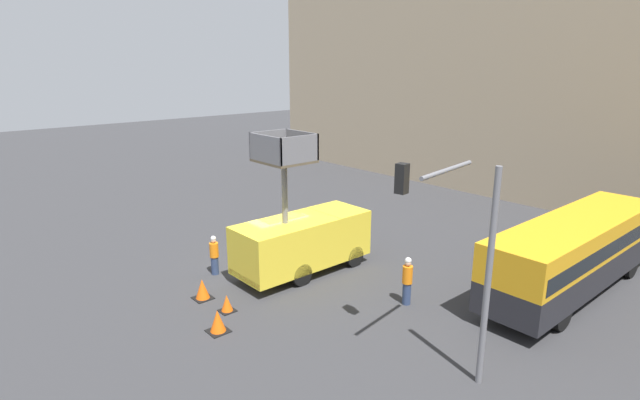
{
  "coord_description": "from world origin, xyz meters",
  "views": [
    {
      "loc": [
        17.03,
        -11.98,
        8.86
      ],
      "look_at": [
        1.3,
        1.76,
        3.08
      ],
      "focal_mm": 28.0,
      "sensor_mm": 36.0,
      "label": 1
    }
  ],
  "objects_px": {
    "utility_truck": "(302,238)",
    "traffic_cone_mid_road": "(218,322)",
    "road_worker_directing": "(407,281)",
    "road_worker_near_truck": "(214,255)",
    "traffic_cone_near_truck": "(227,304)",
    "traffic_light_pole": "(457,235)",
    "city_bus": "(575,249)",
    "traffic_cone_far_side": "(202,289)"
  },
  "relations": [
    {
      "from": "utility_truck",
      "to": "road_worker_near_truck",
      "type": "distance_m",
      "value": 3.84
    },
    {
      "from": "traffic_light_pole",
      "to": "road_worker_directing",
      "type": "height_order",
      "value": "traffic_light_pole"
    },
    {
      "from": "traffic_cone_near_truck",
      "to": "city_bus",
      "type": "bearing_deg",
      "value": 56.05
    },
    {
      "from": "road_worker_near_truck",
      "to": "traffic_cone_mid_road",
      "type": "xyz_separation_m",
      "value": [
        4.31,
        -2.35,
        -0.49
      ]
    },
    {
      "from": "utility_truck",
      "to": "city_bus",
      "type": "relative_size",
      "value": 0.58
    },
    {
      "from": "city_bus",
      "to": "traffic_cone_far_side",
      "type": "distance_m",
      "value": 14.65
    },
    {
      "from": "traffic_cone_near_truck",
      "to": "traffic_cone_mid_road",
      "type": "distance_m",
      "value": 1.44
    },
    {
      "from": "traffic_cone_near_truck",
      "to": "road_worker_directing",
      "type": "bearing_deg",
      "value": 53.79
    },
    {
      "from": "traffic_light_pole",
      "to": "road_worker_directing",
      "type": "relative_size",
      "value": 3.35
    },
    {
      "from": "traffic_light_pole",
      "to": "road_worker_near_truck",
      "type": "distance_m",
      "value": 11.35
    },
    {
      "from": "utility_truck",
      "to": "traffic_cone_near_truck",
      "type": "bearing_deg",
      "value": -77.67
    },
    {
      "from": "road_worker_directing",
      "to": "traffic_light_pole",
      "type": "bearing_deg",
      "value": 119.01
    },
    {
      "from": "road_worker_directing",
      "to": "traffic_cone_mid_road",
      "type": "xyz_separation_m",
      "value": [
        -2.92,
        -6.41,
        -0.58
      ]
    },
    {
      "from": "utility_truck",
      "to": "traffic_cone_far_side",
      "type": "xyz_separation_m",
      "value": [
        -0.56,
        -4.54,
        -1.17
      ]
    },
    {
      "from": "road_worker_directing",
      "to": "traffic_cone_far_side",
      "type": "xyz_separation_m",
      "value": [
        -5.49,
        -5.6,
        -0.57
      ]
    },
    {
      "from": "traffic_light_pole",
      "to": "road_worker_near_truck",
      "type": "xyz_separation_m",
      "value": [
        -10.7,
        -1.73,
        -3.36
      ]
    },
    {
      "from": "city_bus",
      "to": "traffic_cone_mid_road",
      "type": "bearing_deg",
      "value": 156.51
    },
    {
      "from": "utility_truck",
      "to": "traffic_light_pole",
      "type": "bearing_deg",
      "value": -8.59
    },
    {
      "from": "city_bus",
      "to": "road_worker_directing",
      "type": "bearing_deg",
      "value": 152.83
    },
    {
      "from": "traffic_cone_mid_road",
      "to": "traffic_cone_far_side",
      "type": "height_order",
      "value": "traffic_cone_far_side"
    },
    {
      "from": "traffic_light_pole",
      "to": "traffic_cone_near_truck",
      "type": "distance_m",
      "value": 8.96
    },
    {
      "from": "road_worker_near_truck",
      "to": "traffic_cone_far_side",
      "type": "distance_m",
      "value": 2.38
    },
    {
      "from": "traffic_cone_near_truck",
      "to": "traffic_cone_far_side",
      "type": "relative_size",
      "value": 0.8
    },
    {
      "from": "utility_truck",
      "to": "traffic_cone_mid_road",
      "type": "distance_m",
      "value": 5.83
    },
    {
      "from": "road_worker_near_truck",
      "to": "road_worker_directing",
      "type": "xyz_separation_m",
      "value": [
        7.23,
        4.06,
        0.08
      ]
    },
    {
      "from": "traffic_light_pole",
      "to": "traffic_cone_far_side",
      "type": "relative_size",
      "value": 7.92
    },
    {
      "from": "traffic_cone_mid_road",
      "to": "city_bus",
      "type": "bearing_deg",
      "value": 61.95
    },
    {
      "from": "road_worker_near_truck",
      "to": "traffic_cone_near_truck",
      "type": "xyz_separation_m",
      "value": [
        3.26,
        -1.36,
        -0.57
      ]
    },
    {
      "from": "road_worker_directing",
      "to": "traffic_cone_far_side",
      "type": "distance_m",
      "value": 7.86
    },
    {
      "from": "traffic_light_pole",
      "to": "road_worker_near_truck",
      "type": "bearing_deg",
      "value": -170.82
    },
    {
      "from": "road_worker_near_truck",
      "to": "traffic_cone_mid_road",
      "type": "height_order",
      "value": "road_worker_near_truck"
    },
    {
      "from": "utility_truck",
      "to": "road_worker_directing",
      "type": "height_order",
      "value": "utility_truck"
    },
    {
      "from": "traffic_cone_far_side",
      "to": "city_bus",
      "type": "bearing_deg",
      "value": 51.49
    },
    {
      "from": "utility_truck",
      "to": "city_bus",
      "type": "distance_m",
      "value": 10.95
    },
    {
      "from": "road_worker_near_truck",
      "to": "traffic_cone_near_truck",
      "type": "bearing_deg",
      "value": 161.03
    },
    {
      "from": "traffic_cone_mid_road",
      "to": "traffic_cone_far_side",
      "type": "xyz_separation_m",
      "value": [
        -2.57,
        0.81,
        0.0
      ]
    },
    {
      "from": "traffic_light_pole",
      "to": "traffic_cone_far_side",
      "type": "distance_m",
      "value": 10.28
    },
    {
      "from": "traffic_cone_mid_road",
      "to": "utility_truck",
      "type": "bearing_deg",
      "value": 110.59
    },
    {
      "from": "road_worker_near_truck",
      "to": "traffic_cone_far_side",
      "type": "bearing_deg",
      "value": 142.29
    },
    {
      "from": "traffic_light_pole",
      "to": "road_worker_directing",
      "type": "bearing_deg",
      "value": 146.09
    },
    {
      "from": "traffic_cone_far_side",
      "to": "utility_truck",
      "type": "bearing_deg",
      "value": 82.94
    },
    {
      "from": "traffic_light_pole",
      "to": "road_worker_directing",
      "type": "xyz_separation_m",
      "value": [
        -3.47,
        2.33,
        -3.27
      ]
    }
  ]
}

